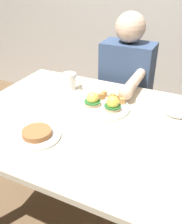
{
  "coord_description": "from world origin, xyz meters",
  "views": [
    {
      "loc": [
        0.43,
        -0.9,
        1.37
      ],
      "look_at": [
        0.01,
        0.0,
        0.78
      ],
      "focal_mm": 39.46,
      "sensor_mm": 36.0,
      "label": 1
    }
  ],
  "objects": [
    {
      "name": "ground_plane",
      "position": [
        0.0,
        0.0,
        0.0
      ],
      "size": [
        6.0,
        6.0,
        0.0
      ],
      "primitive_type": "plane",
      "color": "brown"
    },
    {
      "name": "coffee_mug",
      "position": [
        -0.25,
        0.26,
        0.79
      ],
      "size": [
        0.11,
        0.08,
        0.09
      ],
      "color": "white",
      "rests_on": "dining_table"
    },
    {
      "name": "fruit_bowl",
      "position": [
        0.37,
        0.23,
        0.77
      ],
      "size": [
        0.12,
        0.12,
        0.05
      ],
      "color": "white",
      "rests_on": "dining_table"
    },
    {
      "name": "dining_table",
      "position": [
        0.0,
        0.0,
        0.63
      ],
      "size": [
        1.2,
        0.9,
        0.74
      ],
      "color": "beige",
      "rests_on": "ground_plane"
    },
    {
      "name": "diner_person",
      "position": [
        -0.02,
        0.6,
        0.65
      ],
      "size": [
        0.34,
        0.54,
        1.14
      ],
      "color": "#33333D",
      "rests_on": "ground_plane"
    },
    {
      "name": "side_plate",
      "position": [
        -0.14,
        -0.23,
        0.75
      ],
      "size": [
        0.2,
        0.2,
        0.04
      ],
      "color": "white",
      "rests_on": "dining_table"
    },
    {
      "name": "eggs_benedict_plate",
      "position": [
        0.02,
        0.12,
        0.76
      ],
      "size": [
        0.27,
        0.27,
        0.09
      ],
      "color": "white",
      "rests_on": "dining_table"
    },
    {
      "name": "fork",
      "position": [
        -0.44,
        0.14,
        0.74
      ],
      "size": [
        0.1,
        0.14,
        0.0
      ],
      "color": "silver",
      "rests_on": "dining_table"
    }
  ]
}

